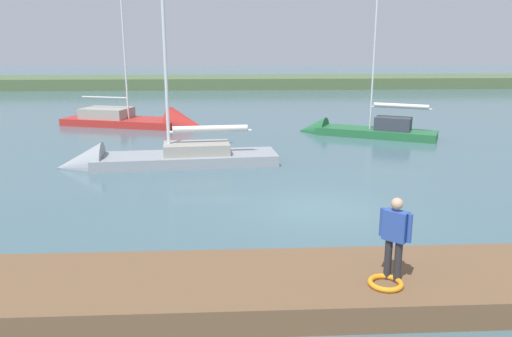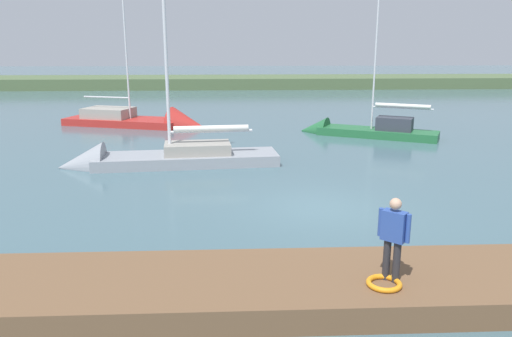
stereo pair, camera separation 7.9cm
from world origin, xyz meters
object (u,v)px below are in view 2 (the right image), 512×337
Objects in this scene: sailboat_behind_pier at (149,125)px; person_on_dock at (393,234)px; sailboat_near_dock at (359,133)px; sailboat_mid_channel at (153,162)px; life_ring_buoy at (384,283)px.

sailboat_behind_pier is 6.70× the size of person_on_dock.
sailboat_near_dock reaches higher than person_on_dock.
sailboat_mid_channel is at bearing -109.20° from person_on_dock.
life_ring_buoy is 0.06× the size of sailboat_mid_channel.
person_on_dock reaches higher than life_ring_buoy.
sailboat_near_dock is (-10.17, -6.41, 0.01)m from sailboat_mid_channel.
sailboat_near_dock is 18.38m from person_on_dock.
life_ring_buoy is 0.93m from person_on_dock.
life_ring_buoy is 0.40× the size of person_on_dock.
sailboat_mid_channel is 13.15m from person_on_dock.
sailboat_mid_channel reaches higher than sailboat_near_dock.
life_ring_buoy is 13.19m from sailboat_mid_channel.
person_on_dock is at bearing 113.11° from sailboat_mid_channel.
sailboat_near_dock is 5.71× the size of person_on_dock.
sailboat_mid_channel is 0.96× the size of sailboat_behind_pier.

